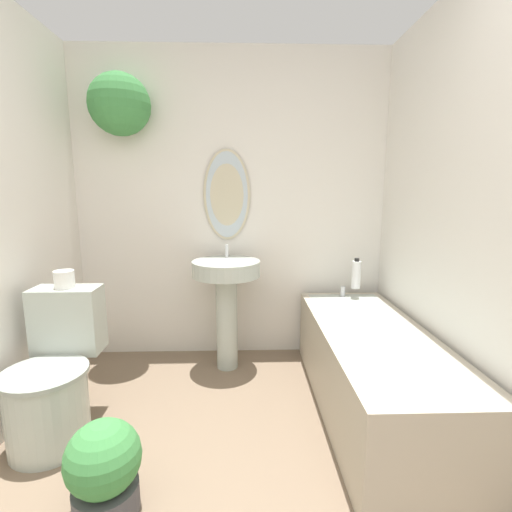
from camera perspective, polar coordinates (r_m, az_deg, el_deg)
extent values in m
cube|color=silver|center=(2.98, -3.73, 7.46)|extent=(2.53, 0.06, 2.40)
ellipsoid|color=beige|center=(2.94, -4.50, 9.35)|extent=(0.37, 0.02, 0.70)
ellipsoid|color=silver|center=(2.93, -4.51, 9.35)|extent=(0.33, 0.01, 0.66)
cylinder|color=#47474C|center=(3.04, -20.37, 22.85)|extent=(0.20, 0.20, 0.11)
sphere|color=#3D8442|center=(3.01, -20.25, 21.04)|extent=(0.44, 0.44, 0.44)
cube|color=silver|center=(2.09, 31.31, 4.89)|extent=(0.06, 2.52, 2.40)
cylinder|color=#B2BCB2|center=(2.36, -29.35, -20.06)|extent=(0.40, 0.40, 0.40)
cylinder|color=#97A097|center=(2.27, -29.83, -15.37)|extent=(0.43, 0.43, 0.02)
cube|color=#B2BCB2|center=(2.45, -26.95, -8.73)|extent=(0.38, 0.19, 0.38)
cylinder|color=#B2BCB2|center=(2.84, -4.50, -10.12)|extent=(0.16, 0.16, 0.72)
cylinder|color=#B2BCB2|center=(2.72, -4.62, -1.92)|extent=(0.50, 0.50, 0.11)
cylinder|color=silver|center=(2.84, -4.51, 0.76)|extent=(0.02, 0.02, 0.10)
cube|color=#B2A893|center=(2.46, 17.43, -16.46)|extent=(0.63, 1.66, 0.51)
cube|color=#B2BCB2|center=(2.36, 17.74, -11.30)|extent=(0.53, 1.56, 0.04)
cylinder|color=silver|center=(3.01, 13.21, -5.30)|extent=(0.04, 0.04, 0.08)
cylinder|color=white|center=(2.95, 15.16, -2.80)|extent=(0.07, 0.07, 0.21)
cylinder|color=black|center=(2.92, 15.26, -0.56)|extent=(0.04, 0.04, 0.02)
cylinder|color=#47474C|center=(1.96, -22.00, -31.33)|extent=(0.27, 0.27, 0.12)
sphere|color=#3D8442|center=(1.84, -22.45, -26.77)|extent=(0.31, 0.31, 0.31)
cylinder|color=white|center=(2.38, -27.42, -3.19)|extent=(0.11, 0.11, 0.10)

